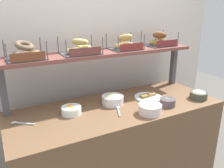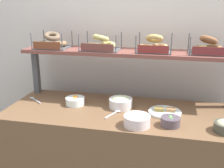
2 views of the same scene
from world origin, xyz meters
TOP-DOWN VIEW (x-y plane):
  - back_wall at (0.00, 0.55)m, footprint 3.01×0.06m
  - deli_counter at (0.00, 0.00)m, footprint 1.81×0.70m
  - shelf_riser_left at (-0.84, 0.27)m, footprint 0.05×0.05m
  - upper_shelf at (0.00, 0.27)m, footprint 1.77×0.32m
  - bowl_fruit_salad at (-0.39, 0.05)m, footprint 0.16×0.16m
  - bowl_scallion_spread at (-0.01, 0.07)m, footprint 0.19×0.19m
  - bowl_potato_salad at (0.16, -0.23)m, footprint 0.18×0.18m
  - bowl_veggie_mix at (0.39, -0.18)m, footprint 0.13×0.13m
  - serving_plate_white at (0.34, 0.03)m, footprint 0.25×0.25m
  - serving_spoon_near_plate at (-0.03, -0.07)m, footprint 0.09×0.16m
  - serving_spoon_by_edge at (-0.78, 0.07)m, footprint 0.15×0.12m
  - bagel_basket_poppy at (-0.66, 0.25)m, footprint 0.29×0.26m
  - bagel_basket_plain at (-0.22, 0.25)m, footprint 0.32×0.24m
  - bagel_basket_sesame at (0.22, 0.26)m, footprint 0.29×0.25m
  - bagel_basket_cinnamon_raisin at (0.63, 0.28)m, footprint 0.29×0.26m

SIDE VIEW (x-z plane):
  - deli_counter at x=0.00m, z-range 0.00..0.85m
  - serving_spoon_near_plate at x=-0.03m, z-range 0.85..0.86m
  - serving_spoon_by_edge at x=-0.78m, z-range 0.85..0.86m
  - serving_plate_white at x=0.34m, z-range 0.84..0.88m
  - bowl_veggie_mix at x=0.39m, z-range 0.85..0.92m
  - bowl_fruit_salad at x=-0.39m, z-range 0.85..0.92m
  - bowl_potato_salad at x=0.16m, z-range 0.85..0.95m
  - bowl_scallion_spread at x=-0.01m, z-range 0.85..0.95m
  - shelf_riser_left at x=-0.84m, z-range 0.85..1.25m
  - back_wall at x=0.00m, z-range 0.00..2.40m
  - upper_shelf at x=0.00m, z-range 1.25..1.28m
  - bagel_basket_plain at x=-0.22m, z-range 1.26..1.40m
  - bagel_basket_poppy at x=-0.66m, z-range 1.26..1.40m
  - bagel_basket_cinnamon_raisin at x=0.63m, z-range 1.25..1.40m
  - bagel_basket_sesame at x=0.22m, z-range 1.25..1.40m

